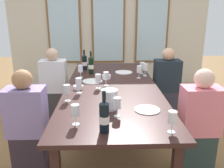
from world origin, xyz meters
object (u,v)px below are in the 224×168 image
(wine_bottle_1, at_px, (104,116))
(seated_person_1, at_px, (199,125))
(wine_glass_5, at_px, (117,103))
(dining_table, at_px, (112,91))
(tasting_bowl_1, at_px, (106,77))
(metal_pitcher, at_px, (110,99))
(seated_person_0, at_px, (28,127))
(white_plate_0, at_px, (124,72))
(wine_glass_10, at_px, (98,79))
(wine_bottle_2, at_px, (91,65))
(wine_glass_6, at_px, (172,118))
(wine_glass_3, at_px, (80,69))
(wine_glass_8, at_px, (67,90))
(tasting_bowl_0, at_px, (78,87))
(white_plate_2, at_px, (92,81))
(wine_bottle_0, at_px, (84,62))
(seated_person_3, at_px, (166,86))
(wine_glass_4, at_px, (79,83))
(wine_glass_0, at_px, (139,70))
(white_plate_1, at_px, (147,110))
(seated_person_2, at_px, (54,86))
(wine_glass_2, at_px, (106,76))
(wine_glass_9, at_px, (142,66))
(wine_glass_7, at_px, (145,68))
(wine_glass_1, at_px, (75,111))

(wine_bottle_1, height_order, seated_person_1, seated_person_1)
(wine_glass_5, distance_m, seated_person_1, 0.92)
(dining_table, distance_m, tasting_bowl_1, 0.37)
(metal_pitcher, bearing_deg, seated_person_0, 175.01)
(dining_table, distance_m, wine_glass_5, 0.89)
(white_plate_0, xyz_separation_m, wine_glass_10, (-0.36, -0.74, 0.12))
(wine_bottle_2, bearing_deg, wine_glass_6, -68.55)
(wine_glass_3, relative_size, wine_glass_8, 1.00)
(seated_person_1, bearing_deg, tasting_bowl_0, 156.02)
(wine_glass_3, relative_size, wine_glass_5, 1.00)
(white_plate_2, height_order, wine_glass_8, wine_glass_8)
(white_plate_2, distance_m, wine_bottle_0, 0.69)
(wine_glass_6, height_order, seated_person_3, seated_person_3)
(wine_glass_6, bearing_deg, wine_glass_4, 130.47)
(wine_glass_0, distance_m, wine_glass_6, 1.53)
(white_plate_1, relative_size, wine_glass_10, 1.38)
(dining_table, bearing_deg, seated_person_2, 141.00)
(white_plate_0, relative_size, tasting_bowl_1, 2.13)
(wine_glass_2, relative_size, wine_glass_6, 1.00)
(wine_glass_9, distance_m, wine_glass_10, 0.91)
(wine_glass_2, xyz_separation_m, wine_glass_9, (0.53, 0.55, 0.00))
(wine_glass_4, bearing_deg, tasting_bowl_1, 61.93)
(white_plate_2, bearing_deg, white_plate_0, 45.62)
(wine_bottle_0, relative_size, wine_glass_8, 1.79)
(wine_bottle_2, relative_size, seated_person_3, 0.30)
(wine_glass_5, distance_m, seated_person_2, 1.82)
(wine_glass_3, bearing_deg, wine_glass_7, 3.60)
(wine_glass_1, relative_size, wine_glass_9, 1.00)
(seated_person_3, bearing_deg, wine_bottle_2, -178.30)
(white_plate_1, relative_size, wine_glass_7, 1.38)
(wine_glass_4, relative_size, wine_glass_5, 1.00)
(tasting_bowl_1, bearing_deg, seated_person_1, -47.50)
(seated_person_0, xyz_separation_m, seated_person_3, (1.71, 1.29, 0.00))
(wine_glass_2, distance_m, seated_person_2, 1.08)
(wine_glass_9, bearing_deg, seated_person_1, -72.47)
(wine_glass_1, xyz_separation_m, wine_glass_3, (-0.10, 1.44, 0.00))
(tasting_bowl_0, relative_size, wine_glass_10, 0.67)
(tasting_bowl_0, xyz_separation_m, wine_glass_6, (0.82, -1.07, 0.10))
(wine_glass_0, relative_size, wine_glass_8, 1.00)
(metal_pitcher, xyz_separation_m, wine_glass_0, (0.43, 1.06, 0.03))
(metal_pitcher, distance_m, wine_bottle_1, 0.45)
(seated_person_1, bearing_deg, wine_bottle_0, 129.45)
(wine_glass_4, bearing_deg, seated_person_1, -18.71)
(wine_bottle_0, height_order, wine_glass_8, wine_bottle_0)
(wine_glass_2, bearing_deg, seated_person_3, 34.14)
(wine_bottle_0, distance_m, tasting_bowl_0, 0.97)
(wine_bottle_0, distance_m, wine_glass_5, 1.79)
(seated_person_1, bearing_deg, seated_person_0, 179.19)
(wine_bottle_2, height_order, tasting_bowl_1, wine_bottle_2)
(white_plate_1, distance_m, seated_person_2, 1.86)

